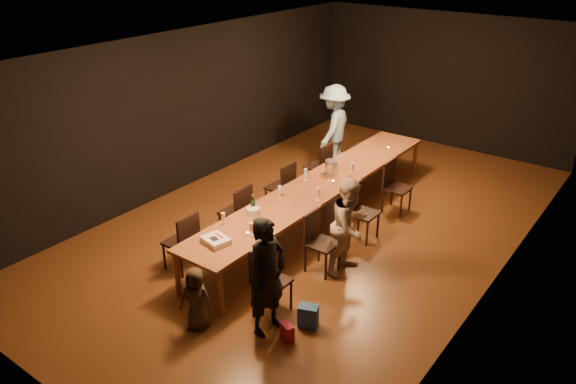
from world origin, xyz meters
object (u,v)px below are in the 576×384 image
Objects in this scene: chair_right_1 at (323,243)px; ice_bucket at (331,167)px; plate_stack at (253,212)px; woman_tan at (350,226)px; champagne_bottle at (253,203)px; chair_right_0 at (272,281)px; chair_right_2 at (364,213)px; chair_left_2 at (280,187)px; child at (196,299)px; chair_left_1 at (235,211)px; woman_birthday at (267,277)px; birthday_cake at (216,240)px; table at (320,186)px; man_blue at (334,127)px; chair_left_3 at (318,166)px; chair_left_0 at (181,241)px; chair_right_3 at (397,188)px.

chair_right_1 is 3.81× the size of ice_bucket.
ice_bucket is at bearing 87.37° from plate_stack.
woman_tan is 4.83× the size of champagne_bottle.
chair_right_2 is at bearing 180.00° from chair_right_0.
chair_left_2 is 1.08× the size of child.
chair_left_1 is 4.62× the size of plate_stack.
woman_birthday reaches higher than chair_right_0.
chair_right_0 is 2.27× the size of birthday_cake.
table is 14.64× the size of birthday_cake.
ice_bucket reaches higher than child.
woman_birthday reaches higher than chair_left_1.
champagne_bottle reaches higher than chair_left_2.
chair_left_1 is 2.03m from woman_tan.
chair_left_2 is 2.33m from man_blue.
woman_birthday is (1.90, -3.94, 0.32)m from chair_left_3.
chair_right_1 is at bearing 14.05° from woman_birthday.
chair_right_2 is 2.65m from birthday_cake.
man_blue is 2.09m from ice_bucket.
child is 3.51× the size of ice_bucket.
ice_bucket is (0.77, -0.73, 0.41)m from chair_left_3.
chair_right_2 and chair_left_2 have the same top height.
chair_left_1 is (-1.70, 1.20, 0.00)m from chair_right_0.
champagne_bottle is (0.62, -2.67, 0.44)m from chair_left_3.
champagne_bottle is at bearing -166.89° from chair_left_3.
chair_left_2 is 3.04× the size of champagne_bottle.
ice_bucket is (1.09, -1.79, -0.02)m from man_blue.
plate_stack is (0.67, 0.86, 0.34)m from chair_left_0.
champagne_bottle is at bearing -33.93° from chair_left_0.
chair_left_0 is 1.00× the size of chair_left_2.
ice_bucket reaches higher than chair_right_1.
table is 1.51m from champagne_bottle.
chair_right_0 reaches higher than table.
champagne_bottle reaches higher than chair_right_0.
chair_right_2 is 1.12m from ice_bucket.
child is (-0.74, -0.50, -0.36)m from woman_birthday.
chair_right_1 is 1.19m from champagne_bottle.
chair_right_1 reaches higher than plate_stack.
champagne_bottle is (0.62, -1.47, 0.44)m from chair_left_2.
chair_left_2 is at bearing 0.00° from chair_left_0.
chair_right_3 is at bearing -25.28° from chair_left_0.
chair_left_3 is 4.59m from child.
chair_right_1 is 0.63× the size of woman_tan.
chair_left_0 is at bearing -54.78° from chair_right_1.
man_blue is (-0.32, 4.66, 0.42)m from chair_left_0.
man_blue is 4.34× the size of birthday_cake.
chair_right_0 is 3.05m from ice_bucket.
birthday_cake is 2.95m from ice_bucket.
chair_left_1 is 2.27× the size of birthday_cake.
chair_left_0 and chair_left_2 have the same top height.
chair_right_2 is at bearing -90.00° from chair_left_2.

